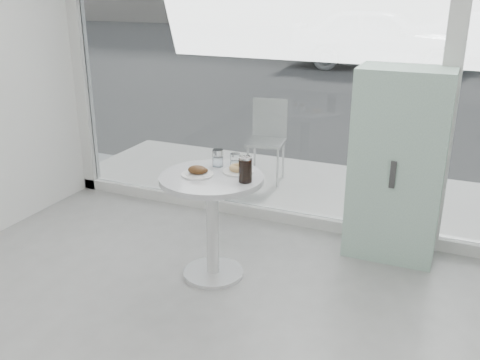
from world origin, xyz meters
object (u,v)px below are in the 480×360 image
at_px(plate_fritter, 198,172).
at_px(plate_donut, 238,169).
at_px(water_tumbler_b, 235,162).
at_px(main_table, 212,205).
at_px(cola_glass, 245,170).
at_px(car_white, 379,38).
at_px(mint_cabinet, 398,165).
at_px(water_tumbler_a, 218,159).
at_px(patio_chair, 268,135).

bearing_deg(plate_fritter, plate_donut, 36.86).
xyz_separation_m(plate_donut, water_tumbler_b, (-0.05, 0.06, 0.03)).
bearing_deg(plate_fritter, water_tumbler_b, 51.83).
distance_m(main_table, cola_glass, 0.40).
bearing_deg(cola_glass, car_white, 95.21).
bearing_deg(car_white, main_table, 179.46).
relative_size(mint_cabinet, cola_glass, 8.47).
bearing_deg(cola_glass, main_table, 175.87).
relative_size(plate_donut, water_tumbler_a, 1.76).
relative_size(main_table, water_tumbler_b, 6.86).
relative_size(car_white, water_tumbler_b, 38.22).
height_order(plate_donut, cola_glass, cola_glass).
xyz_separation_m(mint_cabinet, patio_chair, (-1.44, 1.06, -0.20)).
distance_m(patio_chair, water_tumbler_a, 1.79).
xyz_separation_m(water_tumbler_b, cola_glass, (0.17, -0.21, 0.03)).
height_order(car_white, water_tumbler_a, car_white).
xyz_separation_m(main_table, cola_glass, (0.26, -0.02, 0.30)).
distance_m(plate_donut, water_tumbler_b, 0.08).
relative_size(patio_chair, water_tumbler_a, 6.78).
height_order(plate_donut, water_tumbler_a, water_tumbler_a).
distance_m(main_table, patio_chair, 1.97).
distance_m(patio_chair, water_tumbler_b, 1.82).
bearing_deg(plate_donut, plate_fritter, -143.14).
bearing_deg(main_table, car_white, 93.84).
bearing_deg(cola_glass, patio_chair, 106.52).
relative_size(patio_chair, car_white, 0.20).
bearing_deg(car_white, plate_fritter, 178.99).
bearing_deg(cola_glass, plate_fritter, -177.62).
bearing_deg(water_tumbler_b, cola_glass, -51.38).
bearing_deg(water_tumbler_b, water_tumbler_a, 178.72).
relative_size(main_table, plate_donut, 3.54).
relative_size(plate_donut, cola_glass, 1.27).
distance_m(water_tumbler_a, water_tumbler_b, 0.14).
bearing_deg(mint_cabinet, water_tumbler_b, -146.52).
xyz_separation_m(main_table, water_tumbler_a, (-0.05, 0.20, 0.27)).
bearing_deg(mint_cabinet, patio_chair, 143.21).
bearing_deg(plate_donut, water_tumbler_a, 162.52).
relative_size(plate_fritter, plate_donut, 1.01).
height_order(plate_fritter, water_tumbler_a, water_tumbler_a).
distance_m(car_white, water_tumbler_b, 10.48).
bearing_deg(water_tumbler_a, car_white, 93.66).
xyz_separation_m(car_white, cola_glass, (0.97, -10.66, 0.12)).
xyz_separation_m(main_table, plate_fritter, (-0.09, -0.03, 0.25)).
bearing_deg(plate_fritter, patio_chair, 96.82).
distance_m(car_white, plate_fritter, 10.70).
height_order(main_table, mint_cabinet, mint_cabinet).
bearing_deg(car_white, water_tumbler_b, -179.97).
distance_m(car_white, cola_glass, 10.71).
bearing_deg(mint_cabinet, plate_donut, -143.08).
bearing_deg(water_tumbler_b, main_table, -115.25).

